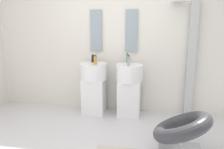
{
  "coord_description": "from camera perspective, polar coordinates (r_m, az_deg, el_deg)",
  "views": [
    {
      "loc": [
        0.74,
        -2.8,
        1.75
      ],
      "look_at": [
        0.15,
        0.55,
        0.95
      ],
      "focal_mm": 37.99,
      "sensor_mm": 36.0,
      "label": 1
    }
  ],
  "objects": [
    {
      "name": "rear_partition",
      "position": [
        4.53,
        0.54,
        7.56
      ],
      "size": [
        4.8,
        0.1,
        2.6
      ],
      "primitive_type": "cube",
      "color": "silver",
      "rests_on": "ground_plane"
    },
    {
      "name": "soap_bottle_grey",
      "position": [
        4.1,
        4.02,
        3.29
      ],
      "size": [
        0.05,
        0.05,
        0.19
      ],
      "color": "#99999E",
      "rests_on": "pedestal_sink_right"
    },
    {
      "name": "lounge_chair",
      "position": [
        3.26,
        16.46,
        -12.77
      ],
      "size": [
        1.03,
        1.03,
        0.65
      ],
      "color": "#B7BABF",
      "rests_on": "ground_plane"
    },
    {
      "name": "soap_bottle_clear",
      "position": [
        4.51,
        -4.66,
        3.82
      ],
      "size": [
        0.04,
        0.04,
        0.12
      ],
      "color": "silver",
      "rests_on": "pedestal_sink_left"
    },
    {
      "name": "soap_bottle_black",
      "position": [
        4.45,
        -4.6,
        3.84
      ],
      "size": [
        0.06,
        0.06,
        0.15
      ],
      "color": "black",
      "rests_on": "pedestal_sink_left"
    },
    {
      "name": "soap_bottle_amber",
      "position": [
        4.19,
        -4.04,
        3.43
      ],
      "size": [
        0.05,
        0.05,
        0.17
      ],
      "color": "#C68C38",
      "rests_on": "pedestal_sink_left"
    },
    {
      "name": "vanity_mirror_right",
      "position": [
        4.4,
        4.72,
        10.43
      ],
      "size": [
        0.22,
        0.03,
        0.76
      ],
      "primitive_type": "cube",
      "color": "#8C9EA8"
    },
    {
      "name": "pedestal_sink_right",
      "position": [
        4.34,
        4.17,
        -3.25
      ],
      "size": [
        0.48,
        0.48,
        1.06
      ],
      "color": "white",
      "rests_on": "ground_plane"
    },
    {
      "name": "soap_bottle_green",
      "position": [
        4.38,
        3.69,
        3.88
      ],
      "size": [
        0.05,
        0.05,
        0.18
      ],
      "color": "#59996B",
      "rests_on": "pedestal_sink_right"
    },
    {
      "name": "pedestal_sink_left",
      "position": [
        4.45,
        -4.37,
        -2.83
      ],
      "size": [
        0.48,
        0.48,
        1.06
      ],
      "color": "white",
      "rests_on": "ground_plane"
    },
    {
      "name": "vanity_mirror_left",
      "position": [
        4.51,
        -3.83,
        10.51
      ],
      "size": [
        0.22,
        0.03,
        0.76
      ],
      "primitive_type": "cube",
      "color": "#8C9EA8"
    },
    {
      "name": "shower_column",
      "position": [
        4.43,
        18.35,
        3.87
      ],
      "size": [
        0.49,
        0.24,
        2.05
      ],
      "color": "#B7BABF",
      "rests_on": "ground_plane"
    }
  ]
}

